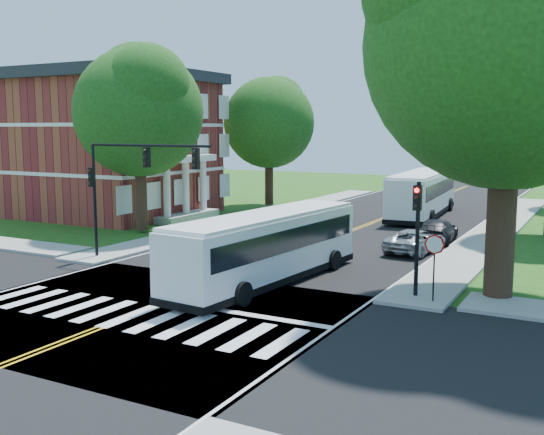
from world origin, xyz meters
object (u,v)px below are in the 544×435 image
Objects in this scene: bus_lead at (267,246)px; signal_nw at (129,174)px; suv at (415,241)px; bus_follow at (423,193)px; dark_sedan at (437,231)px; signal_ne at (417,223)px; hatchback at (215,233)px.

signal_nw is at bearing 2.27° from bus_lead.
suv is (11.47, 9.23, -3.74)m from signal_nw.
dark_sedan is (3.68, -10.35, -1.08)m from bus_follow.
signal_nw is 24.78m from bus_follow.
signal_nw is 0.61× the size of bus_lead.
signal_nw is 15.19m from suv.
signal_ne is 24.07m from bus_follow.
bus_lead is 13.93m from dark_sedan.
signal_ne is at bearing 100.53° from bus_follow.
signal_nw is at bearing 43.95° from dark_sedan.
hatchback is (1.01, 5.84, -3.66)m from signal_nw.
hatchback is at bearing 24.62° from suv.
bus_lead is at bearing 69.47° from dark_sedan.
dark_sedan is (11.73, 12.94, -3.70)m from signal_nw.
signal_nw is 17.85m from dark_sedan.
hatchback is (-7.04, -17.45, -1.04)m from bus_follow.
signal_nw is 14.13m from signal_ne.
signal_ne is 1.02× the size of hatchback.
signal_ne is 6.47m from bus_lead.
signal_ne is at bearing 158.31° from hatchback.
bus_lead is (-6.31, -0.39, -1.37)m from signal_ne.
suv is (3.73, 9.61, -0.95)m from bus_lead.
bus_lead is at bearing -2.77° from signal_nw.
dark_sedan is (10.72, 7.10, -0.04)m from hatchback.
signal_ne is (14.06, 0.01, -1.41)m from signal_nw.
bus_follow is at bearing 104.46° from signal_ne.
signal_nw reaches higher than bus_follow.
bus_follow reaches higher than bus_lead.
suv is (10.47, 3.39, -0.08)m from hatchback.
signal_ne is 14.46m from hatchback.
bus_lead is 2.73× the size of hatchback.
signal_nw is 1.59× the size of suv.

